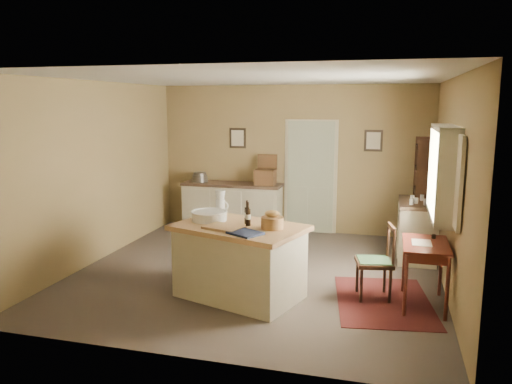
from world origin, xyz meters
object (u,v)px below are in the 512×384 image
sideboard (233,205)px  shelving_unit (426,193)px  work_island (239,259)px  right_cabinet (417,230)px  writing_desk (426,251)px  desk_chair (374,263)px

sideboard → shelving_unit: 3.45m
work_island → shelving_unit: (2.33, 2.91, 0.42)m
work_island → shelving_unit: 3.76m
sideboard → right_cabinet: bearing=-15.6°
right_cabinet → writing_desk: bearing=-90.0°
work_island → shelving_unit: bearing=68.9°
work_island → sideboard: 3.30m
sideboard → writing_desk: size_ratio=2.20×
sideboard → desk_chair: sideboard is taller
writing_desk → right_cabinet: right_cabinet is taller
shelving_unit → right_cabinet: bearing=-101.7°
work_island → desk_chair: bearing=31.2°
desk_chair → shelving_unit: shelving_unit is taller
desk_chair → sideboard: bearing=123.0°
work_island → writing_desk: bearing=25.5°
work_island → desk_chair: 1.65m
right_cabinet → work_island: bearing=-134.8°
work_island → right_cabinet: 3.10m
right_cabinet → shelving_unit: 0.86m
work_island → writing_desk: (2.19, 0.31, 0.18)m
work_island → shelving_unit: shelving_unit is taller
writing_desk → sideboard: bearing=139.4°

